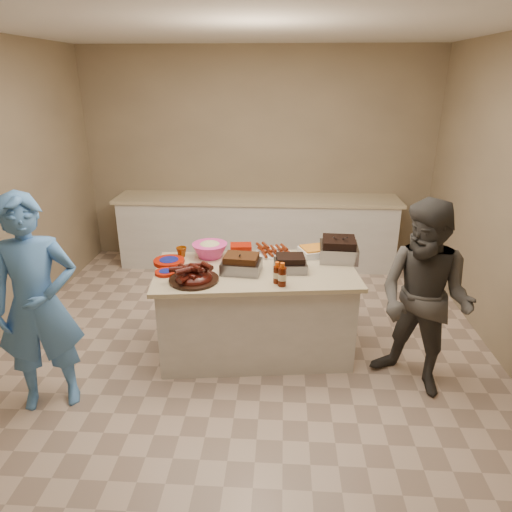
# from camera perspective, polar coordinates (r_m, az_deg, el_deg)

# --- Properties ---
(room) EXTENTS (4.50, 5.00, 2.70)m
(room) POSITION_cam_1_polar(r_m,az_deg,el_deg) (4.18, -1.64, -12.39)
(room) COLOR #958262
(room) RESTS_ON ground
(back_counter) EXTENTS (3.60, 0.64, 0.90)m
(back_counter) POSITION_cam_1_polar(r_m,az_deg,el_deg) (5.97, 0.13, 3.15)
(back_counter) COLOR silver
(back_counter) RESTS_ON ground
(island) EXTENTS (1.79, 1.08, 0.80)m
(island) POSITION_cam_1_polar(r_m,az_deg,el_deg) (4.27, -0.04, -11.60)
(island) COLOR silver
(island) RESTS_ON ground
(rib_platter) EXTENTS (0.41, 0.41, 0.16)m
(rib_platter) POSITION_cam_1_polar(r_m,az_deg,el_deg) (3.70, -7.75, -3.08)
(rib_platter) COLOR #440F09
(rib_platter) RESTS_ON island
(pulled_pork_tray) EXTENTS (0.35, 0.28, 0.10)m
(pulled_pork_tray) POSITION_cam_1_polar(r_m,az_deg,el_deg) (3.84, -1.83, -1.99)
(pulled_pork_tray) COLOR #47230F
(pulled_pork_tray) RESTS_ON island
(brisket_tray) EXTENTS (0.29, 0.24, 0.08)m
(brisket_tray) POSITION_cam_1_polar(r_m,az_deg,el_deg) (3.87, 4.28, -1.79)
(brisket_tray) COLOR black
(brisket_tray) RESTS_ON island
(roasting_pan) EXTENTS (0.35, 0.35, 0.13)m
(roasting_pan) POSITION_cam_1_polar(r_m,az_deg,el_deg) (4.17, 10.20, -0.36)
(roasting_pan) COLOR gray
(roasting_pan) RESTS_ON island
(coleslaw_bowl) EXTENTS (0.35, 0.35, 0.22)m
(coleslaw_bowl) POSITION_cam_1_polar(r_m,az_deg,el_deg) (4.17, -5.75, -0.11)
(coleslaw_bowl) COLOR #E3388F
(coleslaw_bowl) RESTS_ON island
(sausage_plate) EXTENTS (0.43, 0.43, 0.05)m
(sausage_plate) POSITION_cam_1_polar(r_m,az_deg,el_deg) (4.23, 2.17, 0.29)
(sausage_plate) COLOR silver
(sausage_plate) RESTS_ON island
(mac_cheese_dish) EXTENTS (0.38, 0.33, 0.08)m
(mac_cheese_dish) POSITION_cam_1_polar(r_m,az_deg,el_deg) (4.23, 7.69, 0.14)
(mac_cheese_dish) COLOR orange
(mac_cheese_dish) RESTS_ON island
(bbq_bottle_a) EXTENTS (0.07, 0.07, 0.19)m
(bbq_bottle_a) POSITION_cam_1_polar(r_m,az_deg,el_deg) (3.59, 3.26, -3.73)
(bbq_bottle_a) COLOR #461204
(bbq_bottle_a) RESTS_ON island
(bbq_bottle_b) EXTENTS (0.07, 0.07, 0.18)m
(bbq_bottle_b) POSITION_cam_1_polar(r_m,az_deg,el_deg) (3.64, 2.63, -3.37)
(bbq_bottle_b) COLOR #461204
(bbq_bottle_b) RESTS_ON island
(mustard_bottle) EXTENTS (0.05, 0.05, 0.12)m
(mustard_bottle) POSITION_cam_1_polar(r_m,az_deg,el_deg) (4.03, -2.45, -0.80)
(mustard_bottle) COLOR yellow
(mustard_bottle) RESTS_ON island
(sauce_bowl) EXTENTS (0.13, 0.05, 0.12)m
(sauce_bowl) POSITION_cam_1_polar(r_m,az_deg,el_deg) (4.12, -1.85, -0.30)
(sauce_bowl) COLOR silver
(sauce_bowl) RESTS_ON island
(plate_stack_large) EXTENTS (0.30, 0.30, 0.03)m
(plate_stack_large) POSITION_cam_1_polar(r_m,az_deg,el_deg) (4.08, -10.80, -0.88)
(plate_stack_large) COLOR #9A1404
(plate_stack_large) RESTS_ON island
(plate_stack_small) EXTENTS (0.20, 0.20, 0.02)m
(plate_stack_small) POSITION_cam_1_polar(r_m,az_deg,el_deg) (3.87, -11.21, -2.20)
(plate_stack_small) COLOR #9A1404
(plate_stack_small) RESTS_ON island
(plastic_cup) EXTENTS (0.11, 0.10, 0.10)m
(plastic_cup) POSITION_cam_1_polar(r_m,az_deg,el_deg) (4.21, -9.25, -0.05)
(plastic_cup) COLOR #823A06
(plastic_cup) RESTS_ON island
(basket_stack) EXTENTS (0.21, 0.17, 0.10)m
(basket_stack) POSITION_cam_1_polar(r_m,az_deg,el_deg) (4.21, -1.89, 0.21)
(basket_stack) COLOR #9A1404
(basket_stack) RESTS_ON island
(guest_blue) EXTENTS (1.09, 1.74, 0.39)m
(guest_blue) POSITION_cam_1_polar(r_m,az_deg,el_deg) (4.02, -23.74, -16.07)
(guest_blue) COLOR #4E8AD5
(guest_blue) RESTS_ON ground
(guest_gray) EXTENTS (1.58, 1.64, 0.58)m
(guest_gray) POSITION_cam_1_polar(r_m,az_deg,el_deg) (4.06, 18.86, -14.93)
(guest_gray) COLOR #494641
(guest_gray) RESTS_ON ground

